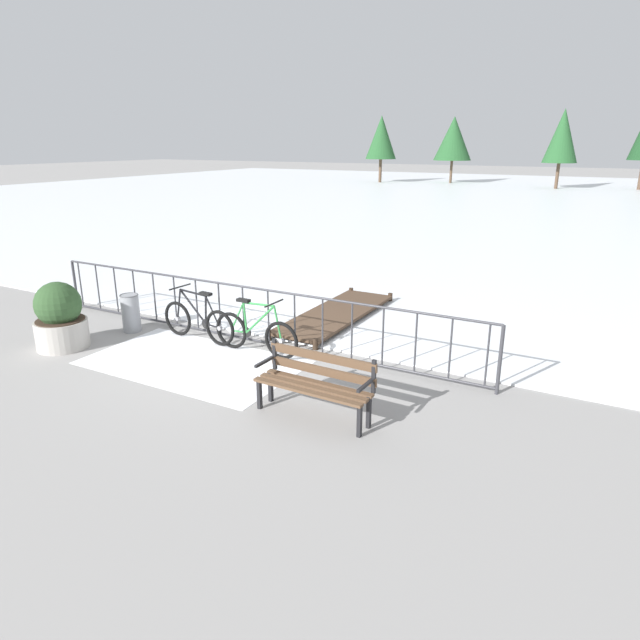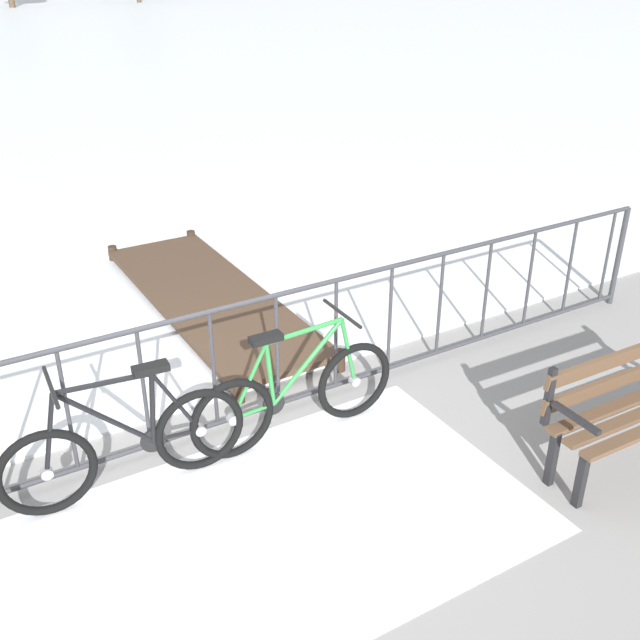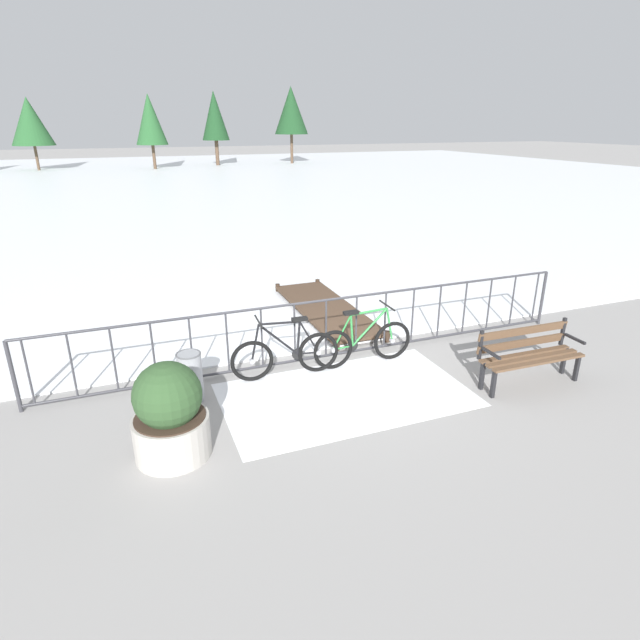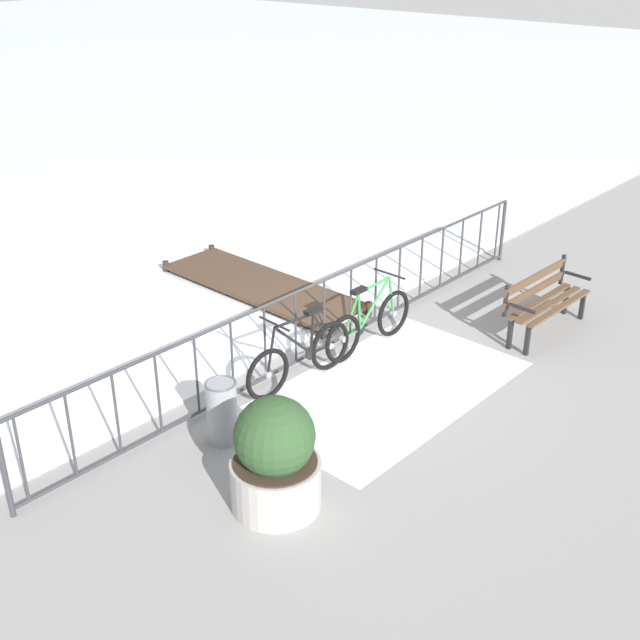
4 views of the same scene
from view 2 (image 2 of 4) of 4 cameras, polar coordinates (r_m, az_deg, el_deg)
name	(u,v)px [view 2 (image 2 of 4)]	position (r m, az deg, el deg)	size (l,w,h in m)	color
ground_plane	(218,431)	(5.95, -7.79, -8.45)	(160.00, 160.00, 0.00)	gray
snow_patch	(268,533)	(5.04, -3.97, -15.95)	(3.54, 2.05, 0.01)	white
railing_fence	(214,370)	(5.65, -8.15, -3.83)	(9.06, 0.06, 1.07)	#38383D
bicycle_near_railing	(295,395)	(5.66, -1.89, -5.76)	(1.71, 0.52, 0.97)	black
bicycle_second	(126,446)	(5.30, -14.60, -9.30)	(1.71, 0.52, 0.97)	black
park_bench	(639,396)	(5.85, 23.22, -5.37)	(1.61, 0.52, 0.89)	brown
wooden_dock	(210,298)	(7.80, -8.41, 1.68)	(1.10, 3.58, 0.20)	#4C3828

